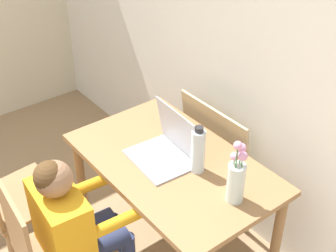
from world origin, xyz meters
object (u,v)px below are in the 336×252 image
object	(u,v)px
laptop	(167,147)
chair_spare	(8,199)
person_seated	(74,222)
water_bottle	(198,151)
flower_vase	(236,177)

from	to	relation	value
laptop	chair_spare	bearing A→B (deg)	-121.03
person_seated	water_bottle	distance (m)	0.65
laptop	water_bottle	xyz separation A→B (m)	(0.17, 0.05, 0.06)
flower_vase	water_bottle	world-z (taller)	flower_vase
chair_spare	water_bottle	distance (m)	1.05
chair_spare	water_bottle	xyz separation A→B (m)	(0.65, 0.73, 0.37)
flower_vase	chair_spare	bearing A→B (deg)	-141.30
person_seated	flower_vase	xyz separation A→B (m)	(0.41, 0.59, 0.23)
laptop	flower_vase	xyz separation A→B (m)	(0.43, 0.04, 0.07)
chair_spare	flower_vase	xyz separation A→B (m)	(0.91, 0.73, 0.38)
chair_spare	flower_vase	bearing A→B (deg)	-146.84
flower_vase	water_bottle	size ratio (longest dim) A/B	1.31
chair_spare	laptop	xyz separation A→B (m)	(0.48, 0.68, 0.31)
chair_spare	laptop	world-z (taller)	laptop
water_bottle	chair_spare	bearing A→B (deg)	-131.73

